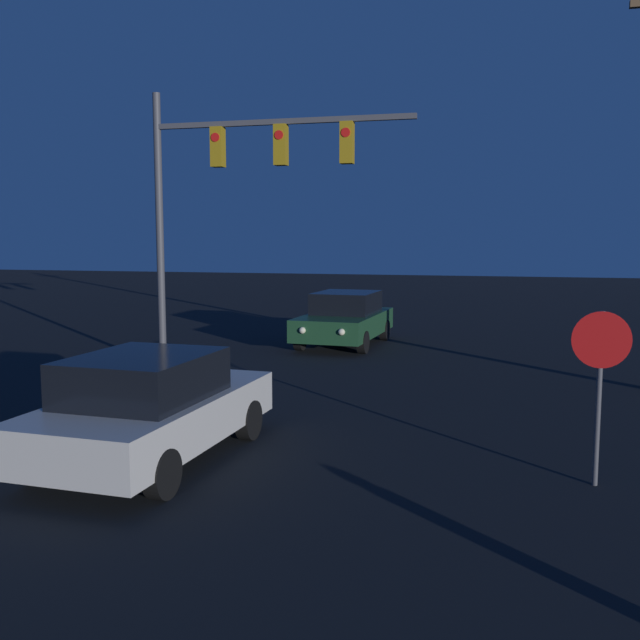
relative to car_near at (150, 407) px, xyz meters
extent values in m
cube|color=beige|center=(0.00, 0.06, -0.16)|extent=(2.16, 4.36, 0.62)
cube|color=black|center=(-0.01, -0.16, 0.46)|extent=(1.76, 2.16, 0.61)
cylinder|color=black|center=(-0.84, 1.42, -0.46)|extent=(0.24, 0.63, 0.62)
cylinder|color=black|center=(0.97, 1.34, -0.46)|extent=(0.24, 0.63, 0.62)
cylinder|color=black|center=(-0.96, -1.23, -0.46)|extent=(0.24, 0.63, 0.62)
cylinder|color=black|center=(0.84, -1.31, -0.46)|extent=(0.24, 0.63, 0.62)
sphere|color=#F9EFC6|center=(-0.44, 2.24, -0.10)|extent=(0.18, 0.18, 0.18)
sphere|color=#F9EFC6|center=(0.64, 2.19, -0.10)|extent=(0.18, 0.18, 0.18)
cube|color=#1E4728|center=(0.27, 11.22, -0.16)|extent=(2.20, 4.38, 0.62)
cube|color=black|center=(0.28, 11.43, 0.46)|extent=(1.78, 2.18, 0.61)
cylinder|color=black|center=(1.09, 9.84, -0.46)|extent=(0.25, 0.63, 0.62)
cylinder|color=black|center=(-0.71, 9.94, -0.46)|extent=(0.25, 0.63, 0.62)
cylinder|color=black|center=(1.24, 12.49, -0.46)|extent=(0.25, 0.63, 0.62)
cylinder|color=black|center=(-0.56, 12.59, -0.46)|extent=(0.25, 0.63, 0.62)
sphere|color=#F9EFC6|center=(0.69, 9.03, -0.10)|extent=(0.18, 0.18, 0.18)
sphere|color=#F9EFC6|center=(-0.39, 9.09, -0.10)|extent=(0.18, 0.18, 0.18)
cylinder|color=#4C4C51|center=(-3.23, 6.71, 2.46)|extent=(0.18, 0.18, 6.47)
cube|color=#4C4C51|center=(-0.20, 6.71, 4.92)|extent=(6.07, 0.12, 0.12)
cube|color=#A57F14|center=(-1.71, 6.71, 4.41)|extent=(0.28, 0.28, 0.90)
cylinder|color=red|center=(-1.71, 6.56, 4.61)|extent=(0.20, 0.02, 0.20)
cube|color=#A57F14|center=(-0.20, 6.71, 4.41)|extent=(0.28, 0.28, 0.90)
cylinder|color=red|center=(-0.20, 6.56, 4.61)|extent=(0.20, 0.02, 0.20)
cube|color=#A57F14|center=(1.32, 6.71, 4.41)|extent=(0.28, 0.28, 0.90)
cylinder|color=red|center=(1.32, 6.56, 4.61)|extent=(0.20, 0.02, 0.20)
cylinder|color=#4C4C51|center=(5.94, 0.51, 0.34)|extent=(0.07, 0.07, 2.23)
cylinder|color=red|center=(5.94, 0.49, 1.10)|extent=(0.71, 0.03, 0.71)
camera|label=1|loc=(4.77, -8.84, 2.37)|focal=40.00mm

